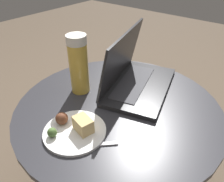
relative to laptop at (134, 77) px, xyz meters
The scene contains 5 objects.
table 0.21m from the laptop, 168.65° to the right, with size 0.73×0.73×0.50m.
laptop is the anchor object (origin of this frame).
beer_glass 0.22m from the laptop, 136.06° to the left, with size 0.07×0.07×0.23m.
snack_plate 0.33m from the laptop, behind, with size 0.19×0.19×0.05m.
fork 0.37m from the laptop, behind, with size 0.14×0.15×0.00m.
Camera 1 is at (-0.50, -0.37, 0.98)m, focal length 35.00 mm.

